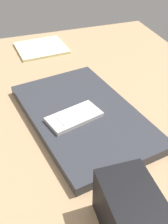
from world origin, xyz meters
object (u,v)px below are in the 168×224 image
(laptop_closed, at_px, (84,116))
(desk_organizer, at_px, (134,221))
(notepad, at_px, (41,48))
(cell_phone_on_laptop, at_px, (74,117))

(laptop_closed, relative_size, desk_organizer, 2.52)
(notepad, bearing_deg, cell_phone_on_laptop, 173.69)
(laptop_closed, height_order, cell_phone_on_laptop, cell_phone_on_laptop)
(laptop_closed, height_order, desk_organizer, desk_organizer)
(laptop_closed, distance_m, notepad, 0.38)
(notepad, height_order, desk_organizer, desk_organizer)
(desk_organizer, bearing_deg, cell_phone_on_laptop, 2.61)
(cell_phone_on_laptop, relative_size, desk_organizer, 0.90)
(laptop_closed, distance_m, cell_phone_on_laptop, 0.03)
(cell_phone_on_laptop, height_order, desk_organizer, desk_organizer)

